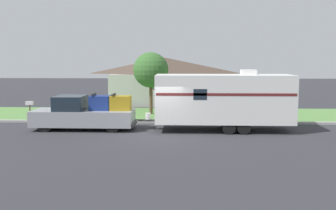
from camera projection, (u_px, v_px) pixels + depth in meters
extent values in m
plane|color=#2D2D33|center=(159.00, 135.00, 19.33)|extent=(120.00, 120.00, 0.00)
cube|color=#999993|center=(163.00, 122.00, 23.04)|extent=(80.00, 0.30, 0.14)
cube|color=#568442|center=(166.00, 114.00, 26.67)|extent=(80.00, 7.00, 0.03)
cube|color=#B2B2A8|center=(165.00, 88.00, 33.91)|extent=(9.10, 6.37, 2.66)
pyramid|color=#4C3D33|center=(165.00, 66.00, 33.67)|extent=(9.83, 6.88, 1.44)
cube|color=#4C3828|center=(163.00, 94.00, 30.81)|extent=(1.00, 0.06, 2.10)
cylinder|color=black|center=(45.00, 124.00, 20.25)|extent=(0.86, 0.28, 0.86)
cylinder|color=black|center=(55.00, 119.00, 21.88)|extent=(0.86, 0.28, 0.86)
cylinder|color=black|center=(113.00, 124.00, 20.10)|extent=(0.86, 0.28, 0.86)
cylinder|color=black|center=(118.00, 120.00, 21.73)|extent=(0.86, 0.28, 0.86)
cube|color=gray|center=(61.00, 117.00, 21.01)|extent=(3.06, 2.00, 0.86)
cube|color=#19232D|center=(70.00, 103.00, 20.89)|extent=(1.59, 1.84, 0.79)
cube|color=gray|center=(111.00, 118.00, 20.90)|extent=(2.54, 2.00, 0.86)
cube|color=#333333|center=(134.00, 123.00, 20.88)|extent=(0.12, 1.80, 0.20)
cube|color=navy|center=(100.00, 103.00, 20.82)|extent=(1.15, 0.84, 0.80)
cube|color=black|center=(94.00, 94.00, 20.78)|extent=(0.10, 0.93, 0.08)
cube|color=olive|center=(120.00, 103.00, 20.78)|extent=(1.15, 0.84, 0.80)
cube|color=black|center=(114.00, 94.00, 20.73)|extent=(0.10, 0.93, 0.08)
cylinder|color=black|center=(229.00, 128.00, 19.59)|extent=(0.71, 0.22, 0.71)
cylinder|color=black|center=(224.00, 121.00, 21.75)|extent=(0.71, 0.22, 0.71)
cylinder|color=black|center=(244.00, 128.00, 19.56)|extent=(0.71, 0.22, 0.71)
cylinder|color=black|center=(238.00, 121.00, 21.72)|extent=(0.71, 0.22, 0.71)
cube|color=silver|center=(223.00, 98.00, 20.51)|extent=(7.39, 2.46, 2.59)
cube|color=#5B1E1E|center=(226.00, 95.00, 19.25)|extent=(7.24, 0.01, 0.14)
cube|color=#383838|center=(147.00, 120.00, 20.83)|extent=(1.04, 0.12, 0.10)
cylinder|color=silver|center=(148.00, 116.00, 20.80)|extent=(0.28, 0.28, 0.36)
cube|color=silver|center=(248.00, 72.00, 20.28)|extent=(0.80, 0.68, 0.28)
cube|color=#19232D|center=(200.00, 94.00, 19.30)|extent=(0.70, 0.01, 0.56)
cylinder|color=brown|center=(30.00, 113.00, 23.91)|extent=(0.09, 0.09, 1.03)
cube|color=silver|center=(30.00, 103.00, 23.84)|extent=(0.48, 0.20, 0.22)
cylinder|color=brown|center=(151.00, 99.00, 26.77)|extent=(0.24, 0.24, 2.23)
sphere|color=#38662D|center=(151.00, 70.00, 26.52)|extent=(2.52, 2.52, 2.52)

